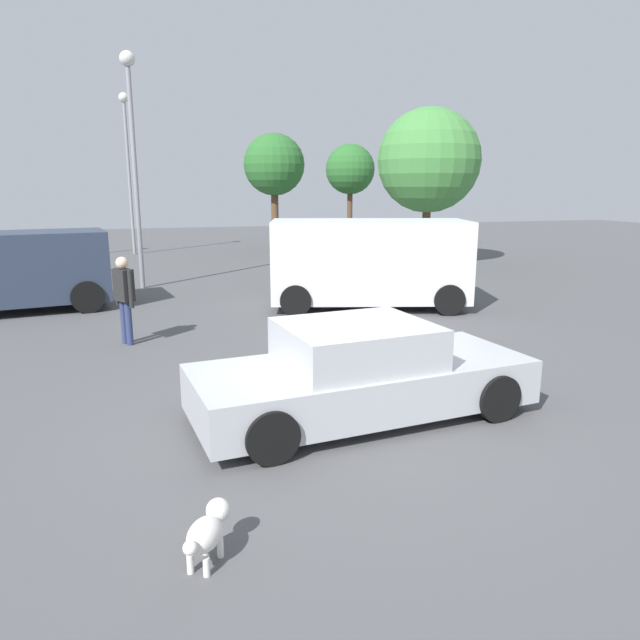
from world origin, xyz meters
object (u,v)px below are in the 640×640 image
object	(u,v)px
sedan_foreground	(361,374)
light_post_near	(132,133)
pedestrian	(124,292)
dog	(208,530)
suv_dark	(1,269)
light_post_far	(127,148)
van_white	(369,261)

from	to	relation	value
sedan_foreground	light_post_near	bearing A→B (deg)	97.40
pedestrian	light_post_near	xyz separation A→B (m)	(0.27, 6.83, 3.57)
light_post_near	dog	bearing A→B (deg)	-87.76
pedestrian	light_post_near	size ratio (longest dim) A/B	0.25
dog	suv_dark	distance (m)	12.07
pedestrian	light_post_far	xyz separation A→B (m)	(-0.13, 16.87, 3.75)
dog	van_white	xyz separation A→B (m)	(5.08, 9.45, 0.92)
sedan_foreground	suv_dark	world-z (taller)	suv_dark
suv_dark	light_post_near	bearing A→B (deg)	30.95
van_white	suv_dark	distance (m)	9.13
sedan_foreground	van_white	world-z (taller)	van_white
pedestrian	sedan_foreground	bearing A→B (deg)	90.18
dog	light_post_near	distance (m)	14.88
light_post_far	sedan_foreground	bearing A→B (deg)	-81.44
pedestrian	light_post_near	bearing A→B (deg)	-125.29
dog	van_white	distance (m)	10.77
sedan_foreground	dog	distance (m)	3.49
pedestrian	suv_dark	bearing A→B (deg)	-86.22
pedestrian	light_post_far	distance (m)	17.28
van_white	light_post_far	size ratio (longest dim) A/B	0.74
van_white	light_post_near	bearing A→B (deg)	-24.75
light_post_near	sedan_foreground	bearing A→B (deg)	-76.16
pedestrian	light_post_far	world-z (taller)	light_post_far
van_white	dog	bearing A→B (deg)	77.25
dog	sedan_foreground	bearing A→B (deg)	-9.61
sedan_foreground	van_white	distance (m)	7.42
sedan_foreground	dog	xyz separation A→B (m)	(-2.31, -2.59, -0.31)
dog	pedestrian	xyz separation A→B (m)	(-0.83, 7.39, 0.76)
suv_dark	light_post_far	xyz separation A→B (m)	(2.88, 12.85, 3.71)
dog	pedestrian	world-z (taller)	pedestrian
sedan_foreground	pedestrian	distance (m)	5.75
dog	light_post_far	size ratio (longest dim) A/B	0.08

